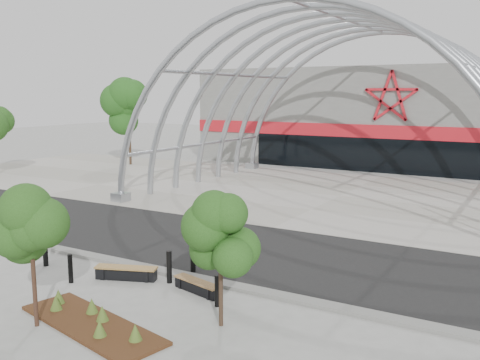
% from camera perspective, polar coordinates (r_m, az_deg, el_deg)
% --- Properties ---
extents(ground, '(140.00, 140.00, 0.00)m').
position_cam_1_polar(ground, '(18.22, -6.45, -9.86)').
color(ground, gray).
rests_on(ground, ground).
extents(road, '(140.00, 7.00, 0.02)m').
position_cam_1_polar(road, '(20.99, -0.69, -7.19)').
color(road, black).
rests_on(road, ground).
extents(forecourt, '(60.00, 17.00, 0.04)m').
position_cam_1_polar(forecourt, '(31.60, 10.59, -1.72)').
color(forecourt, '#A49F93').
rests_on(forecourt, ground).
extents(kerb, '(60.00, 0.50, 0.12)m').
position_cam_1_polar(kerb, '(18.02, -6.94, -9.90)').
color(kerb, slate).
rests_on(kerb, ground).
extents(arena_building, '(34.00, 15.24, 8.00)m').
position_cam_1_polar(arena_building, '(48.37, 18.01, 6.49)').
color(arena_building, slate).
rests_on(arena_building, ground).
extents(vault_canopy, '(20.80, 15.80, 20.36)m').
position_cam_1_polar(vault_canopy, '(31.60, 10.59, -1.72)').
color(vault_canopy, '#A2A7AD').
rests_on(vault_canopy, ground).
extents(planting_bed, '(4.94, 2.44, 0.50)m').
position_cam_1_polar(planting_bed, '(14.83, -15.63, -14.26)').
color(planting_bed, '#371C0D').
rests_on(planting_bed, ground).
extents(street_tree_0, '(1.54, 1.54, 3.51)m').
position_cam_1_polar(street_tree_0, '(14.47, -21.42, -5.10)').
color(street_tree_0, black).
rests_on(street_tree_0, ground).
extents(street_tree_1, '(1.40, 1.40, 3.32)m').
position_cam_1_polar(street_tree_1, '(13.54, -2.10, -6.02)').
color(street_tree_1, black).
rests_on(street_tree_1, ground).
extents(bench_0, '(2.04, 1.14, 0.42)m').
position_cam_1_polar(bench_0, '(17.88, -12.04, -9.69)').
color(bench_0, black).
rests_on(bench_0, ground).
extents(bench_1, '(1.81, 0.81, 0.37)m').
position_cam_1_polar(bench_1, '(16.47, -4.57, -11.28)').
color(bench_1, black).
rests_on(bench_1, ground).
extents(bollard_0, '(0.18, 0.18, 1.11)m').
position_cam_1_polar(bollard_0, '(19.88, -20.07, -7.08)').
color(bollard_0, black).
rests_on(bollard_0, ground).
extents(bollard_1, '(0.15, 0.15, 0.93)m').
position_cam_1_polar(bollard_1, '(17.95, -17.64, -9.00)').
color(bollard_1, black).
rests_on(bollard_1, ground).
extents(bollard_2, '(0.17, 0.17, 1.07)m').
position_cam_1_polar(bollard_2, '(18.14, -5.03, -8.15)').
color(bollard_2, black).
rests_on(bollard_2, ground).
extents(bollard_3, '(0.17, 0.17, 1.05)m').
position_cam_1_polar(bollard_3, '(17.24, -7.56, -9.18)').
color(bollard_3, black).
rests_on(bollard_3, ground).
extents(bollard_4, '(0.15, 0.15, 0.91)m').
position_cam_1_polar(bollard_4, '(15.34, -2.45, -11.74)').
color(bollard_4, black).
rests_on(bollard_4, ground).
extents(bg_tree_0, '(3.00, 3.00, 6.45)m').
position_cam_1_polar(bg_tree_0, '(45.42, -11.78, 7.41)').
color(bg_tree_0, black).
rests_on(bg_tree_0, ground).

